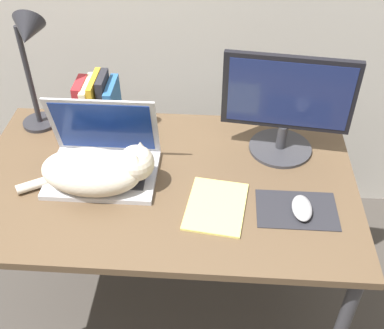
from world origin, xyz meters
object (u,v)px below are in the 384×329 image
Objects in this scene: laptop at (103,159)px; computer_mouse at (302,208)px; book_row at (98,104)px; desk_lamp at (29,53)px; cat at (98,171)px; notepad at (216,206)px; webcam at (149,113)px; external_monitor at (287,105)px.

computer_mouse is at bearing -13.22° from laptop.
desk_lamp is (-0.20, -0.04, 0.22)m from book_row.
computer_mouse is 1.05m from desk_lamp.
laptop is 0.68m from computer_mouse.
desk_lamp is (-0.27, 0.23, 0.27)m from laptop.
laptop is 0.77× the size of desk_lamp.
laptop is at bearing 92.68° from cat.
notepad is at bearing 179.15° from computer_mouse.
webcam is (0.39, 0.07, -0.28)m from desk_lamp.
external_monitor is 0.36m from computer_mouse.
laptop is at bearing -111.33° from webcam.
laptop is 0.28m from book_row.
desk_lamp is 0.48m from webcam.
external_monitor is (0.61, 0.25, 0.11)m from cat.
laptop is at bearing 158.87° from notepad.
notepad is at bearing -29.98° from desk_lamp.
cat is 0.67m from external_monitor.
notepad is (0.46, -0.42, -0.09)m from book_row.
external_monitor is (0.61, 0.16, 0.14)m from laptop.
book_row reaches higher than computer_mouse.
external_monitor is 0.54m from webcam.
laptop is 1.41× the size of notepad.
book_row is 0.84× the size of notepad.
laptop is 0.32m from webcam.
computer_mouse is at bearing -5.81° from cat.
book_row is (-0.07, 0.35, 0.02)m from cat.
external_monitor is at bearing -8.76° from book_row.
laptop is at bearing -165.29° from external_monitor.
desk_lamp is at bearing 130.86° from cat.
cat is at bearing -78.18° from book_row.
notepad is at bearing -21.13° from laptop.
cat reaches higher than notepad.
computer_mouse is 1.65× the size of webcam.
book_row is 0.63m from notepad.
webcam is (-0.54, 0.45, 0.03)m from computer_mouse.
webcam is (0.19, 0.03, -0.05)m from book_row.
computer_mouse is (0.65, -0.07, -0.06)m from cat.
book_row is 3.17× the size of webcam.
webcam is (0.11, 0.39, -0.03)m from cat.
external_monitor is 0.70m from book_row.
book_row is (-0.68, 0.11, -0.09)m from external_monitor.
notepad is 3.77× the size of webcam.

